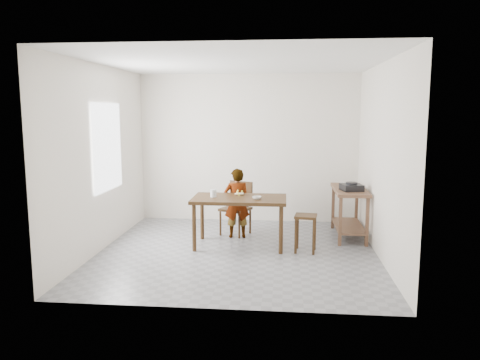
# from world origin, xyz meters

# --- Properties ---
(floor) EXTENTS (4.00, 4.00, 0.04)m
(floor) POSITION_xyz_m (0.00, 0.00, -0.02)
(floor) COLOR slate
(floor) RESTS_ON ground
(ceiling) EXTENTS (4.00, 4.00, 0.04)m
(ceiling) POSITION_xyz_m (0.00, 0.00, 2.72)
(ceiling) COLOR white
(ceiling) RESTS_ON wall_back
(wall_back) EXTENTS (4.00, 0.04, 2.70)m
(wall_back) POSITION_xyz_m (0.00, 2.02, 1.35)
(wall_back) COLOR white
(wall_back) RESTS_ON ground
(wall_front) EXTENTS (4.00, 0.04, 2.70)m
(wall_front) POSITION_xyz_m (0.00, -2.02, 1.35)
(wall_front) COLOR white
(wall_front) RESTS_ON ground
(wall_left) EXTENTS (0.04, 4.00, 2.70)m
(wall_left) POSITION_xyz_m (-2.02, 0.00, 1.35)
(wall_left) COLOR white
(wall_left) RESTS_ON ground
(wall_right) EXTENTS (0.04, 4.00, 2.70)m
(wall_right) POSITION_xyz_m (2.02, 0.00, 1.35)
(wall_right) COLOR white
(wall_right) RESTS_ON ground
(window_pane) EXTENTS (0.02, 1.10, 1.30)m
(window_pane) POSITION_xyz_m (-1.97, 0.20, 1.50)
(window_pane) COLOR white
(window_pane) RESTS_ON wall_left
(dining_table) EXTENTS (1.40, 0.80, 0.75)m
(dining_table) POSITION_xyz_m (0.00, 0.30, 0.38)
(dining_table) COLOR #382310
(dining_table) RESTS_ON floor
(prep_counter) EXTENTS (0.50, 1.20, 0.80)m
(prep_counter) POSITION_xyz_m (1.72, 1.00, 0.40)
(prep_counter) COLOR brown
(prep_counter) RESTS_ON floor
(child) EXTENTS (0.45, 0.34, 1.13)m
(child) POSITION_xyz_m (-0.09, 0.80, 0.56)
(child) COLOR white
(child) RESTS_ON floor
(dining_chair) EXTENTS (0.56, 0.56, 0.87)m
(dining_chair) POSITION_xyz_m (-0.13, 0.96, 0.44)
(dining_chair) COLOR #382310
(dining_chair) RESTS_ON floor
(stool) EXTENTS (0.35, 0.35, 0.55)m
(stool) POSITION_xyz_m (0.98, 0.10, 0.27)
(stool) COLOR #382310
(stool) RESTS_ON floor
(glass_tumbler) EXTENTS (0.10, 0.10, 0.11)m
(glass_tumbler) POSITION_xyz_m (-0.39, 0.30, 0.81)
(glass_tumbler) COLOR silver
(glass_tumbler) RESTS_ON dining_table
(small_bowl) EXTENTS (0.14, 0.14, 0.04)m
(small_bowl) POSITION_xyz_m (0.27, 0.19, 0.77)
(small_bowl) COLOR silver
(small_bowl) RESTS_ON dining_table
(banana) EXTENTS (0.16, 0.12, 0.05)m
(banana) POSITION_xyz_m (-0.02, 0.48, 0.78)
(banana) COLOR #F5E55F
(banana) RESTS_ON dining_table
(serving_bowl) EXTENTS (0.24, 0.24, 0.05)m
(serving_bowl) POSITION_xyz_m (1.69, 1.25, 0.82)
(serving_bowl) COLOR silver
(serving_bowl) RESTS_ON prep_counter
(gas_burner) EXTENTS (0.37, 0.37, 0.10)m
(gas_burner) POSITION_xyz_m (1.72, 0.78, 0.85)
(gas_burner) COLOR black
(gas_burner) RESTS_ON prep_counter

